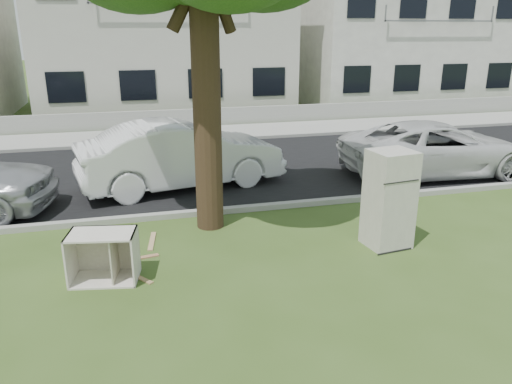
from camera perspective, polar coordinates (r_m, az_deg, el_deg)
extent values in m
plane|color=#374F1C|center=(8.66, -0.60, -7.99)|extent=(120.00, 120.00, 0.00)
cube|color=black|center=(14.20, -6.41, 2.54)|extent=(120.00, 7.00, 0.01)
cube|color=gray|center=(10.86, -3.70, -2.41)|extent=(120.00, 0.18, 0.12)
cube|color=gray|center=(17.61, -8.09, 5.56)|extent=(120.00, 0.18, 0.12)
cube|color=gray|center=(19.02, -8.60, 6.50)|extent=(120.00, 2.80, 0.01)
cube|color=gray|center=(20.52, -9.14, 8.32)|extent=(120.00, 0.15, 0.70)
cylinder|color=black|center=(9.53, -5.67, 10.77)|extent=(0.54, 0.54, 5.20)
cube|color=beige|center=(25.11, -10.70, 17.49)|extent=(11.00, 8.00, 7.20)
cube|color=silver|center=(28.62, 15.18, 16.66)|extent=(10.00, 8.00, 6.60)
cube|color=silver|center=(9.29, 14.97, -0.80)|extent=(0.82, 0.77, 1.79)
cube|color=white|center=(8.28, -17.03, -7.07)|extent=(1.13, 0.82, 0.81)
cube|color=#A67350|center=(8.97, -14.68, -7.59)|extent=(1.15, 0.29, 0.02)
cube|color=#9F7F53|center=(8.43, -13.65, -9.26)|extent=(0.56, 0.71, 0.02)
cube|color=tan|center=(9.63, -11.80, -5.52)|extent=(0.21, 0.84, 0.02)
imported|color=silver|center=(12.56, -8.52, 4.26)|extent=(5.28, 2.70, 1.66)
imported|color=silver|center=(14.39, 19.97, 4.71)|extent=(5.30, 2.65, 1.44)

